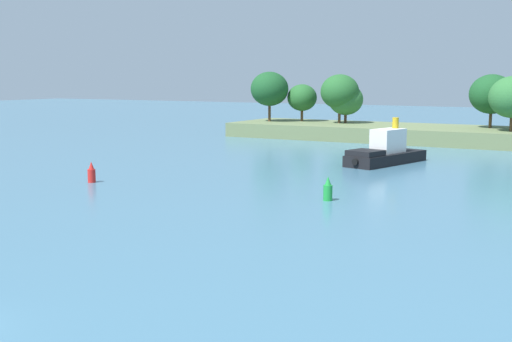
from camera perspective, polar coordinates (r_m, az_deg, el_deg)
The scene contains 4 objects.
treeline_island at distance 99.64m, azimuth 13.47°, elevation 4.52°, with size 59.09×15.07×10.35m.
tugboat at distance 72.13m, azimuth 11.33°, elevation 1.63°, with size 6.32×11.74×5.01m.
channel_buoy_red at distance 60.12m, azimuth -14.31°, elevation -0.22°, with size 0.70×0.70×1.90m.
channel_buoy_green at distance 49.97m, azimuth 6.36°, elevation -1.69°, with size 0.70×0.70×1.90m.
Camera 1 is at (21.60, -13.77, 9.40)m, focal length 45.32 mm.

